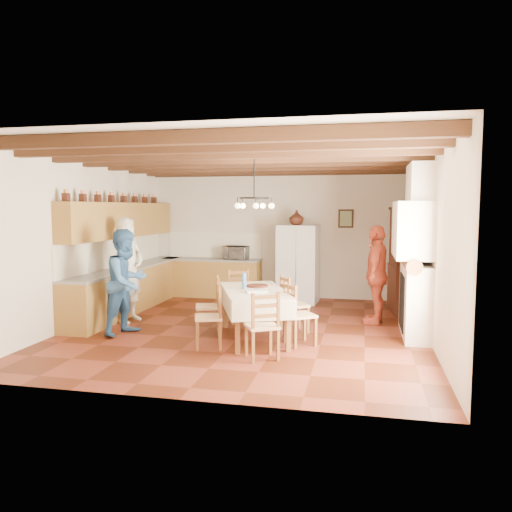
# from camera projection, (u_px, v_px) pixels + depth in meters

# --- Properties ---
(floor) EXTENTS (6.00, 6.50, 0.02)m
(floor) POSITION_uv_depth(u_px,v_px,m) (247.00, 330.00, 8.65)
(floor) COLOR #45190B
(floor) RESTS_ON ground
(ceiling) EXTENTS (6.00, 6.50, 0.02)m
(ceiling) POSITION_uv_depth(u_px,v_px,m) (246.00, 153.00, 8.35)
(ceiling) COLOR white
(ceiling) RESTS_ON ground
(wall_back) EXTENTS (6.00, 0.02, 3.00)m
(wall_back) POSITION_uv_depth(u_px,v_px,m) (278.00, 233.00, 11.67)
(wall_back) COLOR beige
(wall_back) RESTS_ON ground
(wall_front) EXTENTS (6.00, 0.02, 3.00)m
(wall_front) POSITION_uv_depth(u_px,v_px,m) (177.00, 264.00, 5.33)
(wall_front) COLOR beige
(wall_front) RESTS_ON ground
(wall_left) EXTENTS (0.02, 6.50, 3.00)m
(wall_left) POSITION_uv_depth(u_px,v_px,m) (87.00, 240.00, 9.13)
(wall_left) COLOR beige
(wall_left) RESTS_ON ground
(wall_right) EXTENTS (0.02, 6.50, 3.00)m
(wall_right) POSITION_uv_depth(u_px,v_px,m) (432.00, 246.00, 7.87)
(wall_right) COLOR beige
(wall_right) RESTS_ON ground
(ceiling_beams) EXTENTS (6.00, 6.30, 0.16)m
(ceiling_beams) POSITION_uv_depth(u_px,v_px,m) (246.00, 159.00, 8.36)
(ceiling_beams) COLOR #392012
(ceiling_beams) RESTS_ON ground
(lower_cabinets_left) EXTENTS (0.60, 4.30, 0.86)m
(lower_cabinets_left) POSITION_uv_depth(u_px,v_px,m) (130.00, 290.00, 10.19)
(lower_cabinets_left) COLOR olive
(lower_cabinets_left) RESTS_ON ground
(lower_cabinets_back) EXTENTS (2.30, 0.60, 0.86)m
(lower_cabinets_back) POSITION_uv_depth(u_px,v_px,m) (212.00, 278.00, 11.80)
(lower_cabinets_back) COLOR olive
(lower_cabinets_back) RESTS_ON ground
(countertop_left) EXTENTS (0.62, 4.30, 0.04)m
(countertop_left) POSITION_uv_depth(u_px,v_px,m) (130.00, 268.00, 10.15)
(countertop_left) COLOR slate
(countertop_left) RESTS_ON lower_cabinets_left
(countertop_back) EXTENTS (2.34, 0.62, 0.04)m
(countertop_back) POSITION_uv_depth(u_px,v_px,m) (211.00, 259.00, 11.76)
(countertop_back) COLOR slate
(countertop_back) RESTS_ON lower_cabinets_back
(backsplash_left) EXTENTS (0.03, 4.30, 0.60)m
(backsplash_left) POSITION_uv_depth(u_px,v_px,m) (116.00, 252.00, 10.18)
(backsplash_left) COLOR white
(backsplash_left) RESTS_ON ground
(backsplash_back) EXTENTS (2.30, 0.03, 0.60)m
(backsplash_back) POSITION_uv_depth(u_px,v_px,m) (215.00, 245.00, 12.00)
(backsplash_back) COLOR white
(backsplash_back) RESTS_ON ground
(upper_cabinets) EXTENTS (0.35, 4.20, 0.70)m
(upper_cabinets) POSITION_uv_depth(u_px,v_px,m) (123.00, 220.00, 10.08)
(upper_cabinets) COLOR olive
(upper_cabinets) RESTS_ON ground
(fireplace) EXTENTS (0.56, 1.60, 2.80)m
(fireplace) POSITION_uv_depth(u_px,v_px,m) (411.00, 251.00, 8.13)
(fireplace) COLOR beige
(fireplace) RESTS_ON ground
(wall_picture) EXTENTS (0.34, 0.03, 0.42)m
(wall_picture) POSITION_uv_depth(u_px,v_px,m) (346.00, 219.00, 11.28)
(wall_picture) COLOR black
(wall_picture) RESTS_ON ground
(refrigerator) EXTENTS (0.91, 0.76, 1.72)m
(refrigerator) POSITION_uv_depth(u_px,v_px,m) (298.00, 264.00, 11.01)
(refrigerator) COLOR silver
(refrigerator) RESTS_ON floor
(hutch) EXTENTS (0.59, 1.20, 2.11)m
(hutch) POSITION_uv_depth(u_px,v_px,m) (404.00, 260.00, 9.97)
(hutch) COLOR black
(hutch) RESTS_ON floor
(dining_table) EXTENTS (1.53, 2.03, 0.79)m
(dining_table) POSITION_uv_depth(u_px,v_px,m) (254.00, 295.00, 7.97)
(dining_table) COLOR white
(dining_table) RESTS_ON floor
(chandelier) EXTENTS (0.47, 0.47, 0.03)m
(chandelier) POSITION_uv_depth(u_px,v_px,m) (254.00, 198.00, 7.82)
(chandelier) COLOR black
(chandelier) RESTS_ON ground
(chair_left_near) EXTENTS (0.51, 0.53, 0.96)m
(chair_left_near) POSITION_uv_depth(u_px,v_px,m) (208.00, 316.00, 7.49)
(chair_left_near) COLOR brown
(chair_left_near) RESTS_ON floor
(chair_left_far) EXTENTS (0.52, 0.53, 0.96)m
(chair_left_far) POSITION_uv_depth(u_px,v_px,m) (208.00, 305.00, 8.30)
(chair_left_far) COLOR brown
(chair_left_far) RESTS_ON floor
(chair_right_near) EXTENTS (0.57, 0.57, 0.96)m
(chair_right_near) POSITION_uv_depth(u_px,v_px,m) (300.00, 314.00, 7.64)
(chair_right_near) COLOR brown
(chair_right_near) RESTS_ON floor
(chair_right_far) EXTENTS (0.56, 0.57, 0.96)m
(chair_right_far) POSITION_uv_depth(u_px,v_px,m) (294.00, 304.00, 8.43)
(chair_right_far) COLOR brown
(chair_right_far) RESTS_ON floor
(chair_end_near) EXTENTS (0.56, 0.55, 0.96)m
(chair_end_near) POSITION_uv_depth(u_px,v_px,m) (262.00, 325.00, 6.93)
(chair_end_near) COLOR brown
(chair_end_near) RESTS_ON floor
(chair_end_far) EXTENTS (0.55, 0.55, 0.96)m
(chair_end_far) POSITION_uv_depth(u_px,v_px,m) (240.00, 296.00, 9.15)
(chair_end_far) COLOR brown
(chair_end_far) RESTS_ON floor
(person_man) EXTENTS (0.56, 0.76, 1.93)m
(person_man) POSITION_uv_depth(u_px,v_px,m) (129.00, 270.00, 9.14)
(person_man) COLOR silver
(person_man) RESTS_ON floor
(person_woman_blue) EXTENTS (0.89, 1.01, 1.75)m
(person_woman_blue) POSITION_uv_depth(u_px,v_px,m) (127.00, 282.00, 8.26)
(person_woman_blue) COLOR #325F93
(person_woman_blue) RESTS_ON floor
(person_woman_red) EXTENTS (0.62, 1.11, 1.79)m
(person_woman_red) POSITION_uv_depth(u_px,v_px,m) (377.00, 274.00, 9.03)
(person_woman_red) COLOR #C0462C
(person_woman_red) RESTS_ON floor
(microwave) EXTENTS (0.58, 0.41, 0.30)m
(microwave) POSITION_uv_depth(u_px,v_px,m) (236.00, 253.00, 11.61)
(microwave) COLOR silver
(microwave) RESTS_ON countertop_back
(fridge_vase) EXTENTS (0.34, 0.34, 0.33)m
(fridge_vase) POSITION_uv_depth(u_px,v_px,m) (296.00, 217.00, 10.92)
(fridge_vase) COLOR black
(fridge_vase) RESTS_ON refrigerator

